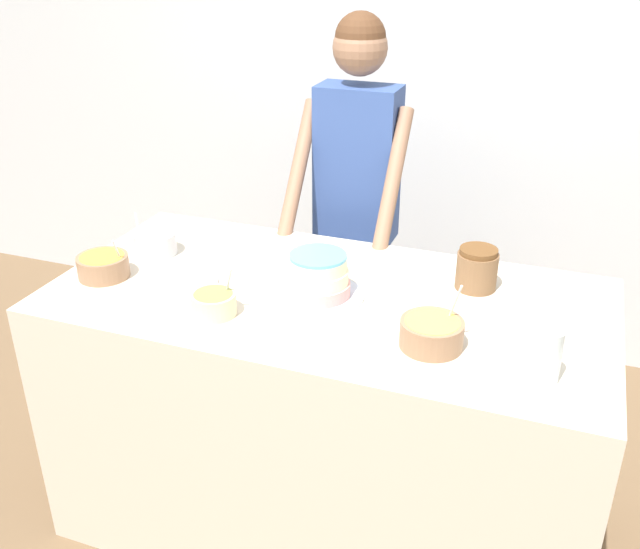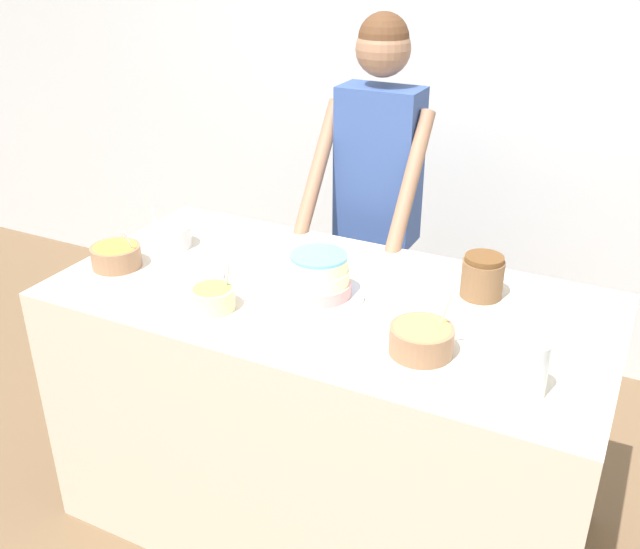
{
  "view_description": "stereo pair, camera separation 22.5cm",
  "coord_description": "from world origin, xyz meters",
  "px_view_note": "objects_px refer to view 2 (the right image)",
  "views": [
    {
      "loc": [
        0.69,
        -1.49,
        2.04
      ],
      "look_at": [
        -0.01,
        0.41,
        1.05
      ],
      "focal_mm": 40.0,
      "sensor_mm": 36.0,
      "label": 1
    },
    {
      "loc": [
        0.9,
        -1.4,
        2.04
      ],
      "look_at": [
        -0.01,
        0.41,
        1.05
      ],
      "focal_mm": 40.0,
      "sensor_mm": 36.0,
      "label": 2
    }
  ],
  "objects_px": {
    "frosting_bowl_white": "(170,235)",
    "drinking_glass": "(532,369)",
    "cake": "(319,278)",
    "frosting_bowl_yellow": "(421,339)",
    "frosting_bowl_orange": "(116,255)",
    "ceramic_plate": "(192,276)",
    "stoneware_jar": "(482,277)",
    "person_baker": "(377,180)",
    "frosting_bowl_olive": "(213,297)"
  },
  "relations": [
    {
      "from": "frosting_bowl_yellow",
      "to": "drinking_glass",
      "type": "distance_m",
      "value": 0.32
    },
    {
      "from": "person_baker",
      "to": "cake",
      "type": "xyz_separation_m",
      "value": [
        0.12,
        -0.76,
        -0.09
      ]
    },
    {
      "from": "cake",
      "to": "drinking_glass",
      "type": "distance_m",
      "value": 0.76
    },
    {
      "from": "person_baker",
      "to": "frosting_bowl_white",
      "type": "relative_size",
      "value": 10.94
    },
    {
      "from": "person_baker",
      "to": "ceramic_plate",
      "type": "bearing_deg",
      "value": -111.81
    },
    {
      "from": "person_baker",
      "to": "cake",
      "type": "relative_size",
      "value": 5.88
    },
    {
      "from": "cake",
      "to": "frosting_bowl_olive",
      "type": "xyz_separation_m",
      "value": [
        -0.26,
        -0.22,
        -0.03
      ]
    },
    {
      "from": "frosting_bowl_orange",
      "to": "stoneware_jar",
      "type": "xyz_separation_m",
      "value": [
        1.21,
        0.36,
        0.03
      ]
    },
    {
      "from": "cake",
      "to": "stoneware_jar",
      "type": "distance_m",
      "value": 0.53
    },
    {
      "from": "ceramic_plate",
      "to": "frosting_bowl_yellow",
      "type": "bearing_deg",
      "value": -6.65
    },
    {
      "from": "frosting_bowl_white",
      "to": "frosting_bowl_orange",
      "type": "height_order",
      "value": "frosting_bowl_white"
    },
    {
      "from": "ceramic_plate",
      "to": "frosting_bowl_olive",
      "type": "bearing_deg",
      "value": -38.13
    },
    {
      "from": "frosting_bowl_white",
      "to": "ceramic_plate",
      "type": "xyz_separation_m",
      "value": [
        0.23,
        -0.18,
        -0.04
      ]
    },
    {
      "from": "frosting_bowl_yellow",
      "to": "frosting_bowl_orange",
      "type": "xyz_separation_m",
      "value": [
        -1.15,
        0.06,
        -0.0
      ]
    },
    {
      "from": "frosting_bowl_yellow",
      "to": "drinking_glass",
      "type": "xyz_separation_m",
      "value": [
        0.31,
        -0.06,
        0.03
      ]
    },
    {
      "from": "ceramic_plate",
      "to": "frosting_bowl_orange",
      "type": "bearing_deg",
      "value": -171.5
    },
    {
      "from": "cake",
      "to": "frosting_bowl_yellow",
      "type": "bearing_deg",
      "value": -22.77
    },
    {
      "from": "cake",
      "to": "frosting_bowl_yellow",
      "type": "distance_m",
      "value": 0.44
    },
    {
      "from": "cake",
      "to": "drinking_glass",
      "type": "bearing_deg",
      "value": -18.03
    },
    {
      "from": "ceramic_plate",
      "to": "person_baker",
      "type": "bearing_deg",
      "value": 68.19
    },
    {
      "from": "stoneware_jar",
      "to": "drinking_glass",
      "type": "bearing_deg",
      "value": -61.78
    },
    {
      "from": "person_baker",
      "to": "frosting_bowl_olive",
      "type": "xyz_separation_m",
      "value": [
        -0.15,
        -0.98,
        -0.11
      ]
    },
    {
      "from": "frosting_bowl_olive",
      "to": "ceramic_plate",
      "type": "distance_m",
      "value": 0.24
    },
    {
      "from": "frosting_bowl_white",
      "to": "stoneware_jar",
      "type": "bearing_deg",
      "value": 6.48
    },
    {
      "from": "person_baker",
      "to": "stoneware_jar",
      "type": "xyz_separation_m",
      "value": [
        0.58,
        -0.52,
        -0.08
      ]
    },
    {
      "from": "frosting_bowl_white",
      "to": "cake",
      "type": "bearing_deg",
      "value": -9.31
    },
    {
      "from": "cake",
      "to": "frosting_bowl_yellow",
      "type": "xyz_separation_m",
      "value": [
        0.41,
        -0.17,
        -0.02
      ]
    },
    {
      "from": "frosting_bowl_orange",
      "to": "ceramic_plate",
      "type": "xyz_separation_m",
      "value": [
        0.29,
        0.04,
        -0.04
      ]
    },
    {
      "from": "frosting_bowl_yellow",
      "to": "ceramic_plate",
      "type": "distance_m",
      "value": 0.86
    },
    {
      "from": "drinking_glass",
      "to": "stoneware_jar",
      "type": "relative_size",
      "value": 1.09
    },
    {
      "from": "drinking_glass",
      "to": "stoneware_jar",
      "type": "bearing_deg",
      "value": 118.22
    },
    {
      "from": "person_baker",
      "to": "stoneware_jar",
      "type": "distance_m",
      "value": 0.78
    },
    {
      "from": "frosting_bowl_yellow",
      "to": "frosting_bowl_olive",
      "type": "height_order",
      "value": "frosting_bowl_yellow"
    },
    {
      "from": "frosting_bowl_orange",
      "to": "stoneware_jar",
      "type": "bearing_deg",
      "value": 16.42
    },
    {
      "from": "cake",
      "to": "frosting_bowl_orange",
      "type": "height_order",
      "value": "frosting_bowl_orange"
    },
    {
      "from": "person_baker",
      "to": "frosting_bowl_white",
      "type": "bearing_deg",
      "value": -130.84
    },
    {
      "from": "drinking_glass",
      "to": "frosting_bowl_yellow",
      "type": "bearing_deg",
      "value": 168.5
    },
    {
      "from": "stoneware_jar",
      "to": "frosting_bowl_orange",
      "type": "bearing_deg",
      "value": -163.58
    },
    {
      "from": "frosting_bowl_yellow",
      "to": "frosting_bowl_white",
      "type": "xyz_separation_m",
      "value": [
        -1.08,
        0.28,
        -0.0
      ]
    },
    {
      "from": "frosting_bowl_olive",
      "to": "frosting_bowl_white",
      "type": "relative_size",
      "value": 1.04
    },
    {
      "from": "ceramic_plate",
      "to": "stoneware_jar",
      "type": "distance_m",
      "value": 0.97
    },
    {
      "from": "frosting_bowl_yellow",
      "to": "frosting_bowl_olive",
      "type": "distance_m",
      "value": 0.67
    },
    {
      "from": "frosting_bowl_white",
      "to": "drinking_glass",
      "type": "height_order",
      "value": "frosting_bowl_white"
    },
    {
      "from": "frosting_bowl_yellow",
      "to": "frosting_bowl_orange",
      "type": "bearing_deg",
      "value": 177.2
    },
    {
      "from": "person_baker",
      "to": "drinking_glass",
      "type": "distance_m",
      "value": 1.3
    },
    {
      "from": "frosting_bowl_white",
      "to": "drinking_glass",
      "type": "distance_m",
      "value": 1.44
    },
    {
      "from": "cake",
      "to": "frosting_bowl_yellow",
      "type": "height_order",
      "value": "frosting_bowl_yellow"
    },
    {
      "from": "frosting_bowl_olive",
      "to": "person_baker",
      "type": "bearing_deg",
      "value": 81.46
    },
    {
      "from": "frosting_bowl_yellow",
      "to": "ceramic_plate",
      "type": "bearing_deg",
      "value": 173.35
    },
    {
      "from": "frosting_bowl_yellow",
      "to": "frosting_bowl_white",
      "type": "distance_m",
      "value": 1.12
    }
  ]
}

